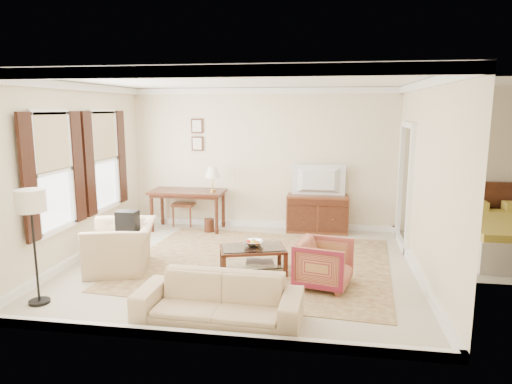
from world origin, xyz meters
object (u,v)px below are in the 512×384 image
(writing_desk, at_px, (188,196))
(sideboard, at_px, (317,214))
(tv, at_px, (319,171))
(club_armchair, at_px, (121,238))
(coffee_table, at_px, (253,253))
(sofa, at_px, (219,293))
(striped_armchair, at_px, (324,261))

(writing_desk, xyz_separation_m, sideboard, (2.65, 0.21, -0.34))
(tv, relative_size, club_armchair, 0.90)
(sideboard, bearing_deg, writing_desk, -175.45)
(sideboard, xyz_separation_m, coffee_table, (-0.91, -2.53, -0.07))
(tv, height_order, coffee_table, tv)
(sideboard, xyz_separation_m, sofa, (-1.04, -4.23, -0.00))
(tv, height_order, sofa, tv)
(coffee_table, bearing_deg, tv, 69.99)
(sideboard, height_order, tv, tv)
(writing_desk, height_order, tv, tv)
(tv, distance_m, club_armchair, 4.05)
(striped_armchair, distance_m, sofa, 1.78)
(striped_armchair, height_order, sofa, sofa)
(writing_desk, height_order, sofa, writing_desk)
(sideboard, distance_m, coffee_table, 2.69)
(striped_armchair, bearing_deg, sideboard, 16.24)
(sideboard, height_order, striped_armchair, sideboard)
(striped_armchair, xyz_separation_m, sofa, (-1.20, -1.31, 0.01))
(tv, distance_m, sofa, 4.43)
(striped_armchair, bearing_deg, writing_desk, 59.18)
(sideboard, bearing_deg, coffee_table, -109.87)
(striped_armchair, bearing_deg, sofa, 150.74)
(writing_desk, height_order, coffee_table, writing_desk)
(sideboard, distance_m, club_armchair, 3.99)
(coffee_table, relative_size, club_armchair, 0.97)
(tv, relative_size, striped_armchair, 1.37)
(sideboard, xyz_separation_m, tv, (0.00, -0.02, 0.89))
(writing_desk, xyz_separation_m, club_armchair, (-0.31, -2.45, -0.22))
(writing_desk, height_order, sideboard, writing_desk)
(coffee_table, bearing_deg, striped_armchair, -20.07)
(writing_desk, relative_size, sofa, 0.78)
(coffee_table, height_order, sofa, sofa)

